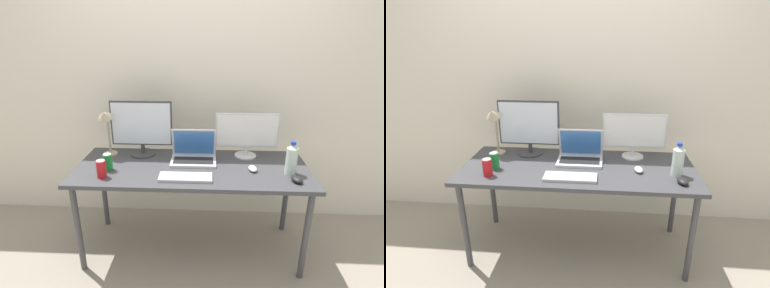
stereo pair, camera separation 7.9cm
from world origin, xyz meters
The scene contains 13 objects.
ground_plane centered at (0.00, 0.00, 0.00)m, with size 16.00×16.00×0.00m, color gray.
wall_back centered at (0.00, 0.59, 1.30)m, with size 7.00×0.08×2.60m, color silver.
work_desk centered at (0.00, 0.00, 0.68)m, with size 1.73×0.69×0.74m.
monitor_left centered at (-0.41, 0.22, 0.97)m, with size 0.49×0.21×0.44m.
monitor_center centered at (0.42, 0.22, 0.94)m, with size 0.49×0.17×0.36m.
laptop_silver centered at (0.01, 0.11, 0.80)m, with size 0.35×0.24×0.25m.
keyboard_main centered at (-0.03, -0.20, 0.75)m, with size 0.37×0.13×0.02m, color #B2B2B7.
mouse_by_keyboard centered at (0.44, -0.05, 0.76)m, with size 0.06×0.10×0.04m, color silver.
mouse_by_laptop centered at (0.72, -0.21, 0.76)m, with size 0.07×0.10×0.04m, color black.
water_bottle centered at (0.70, -0.09, 0.85)m, with size 0.08×0.08×0.24m.
soda_can_near_keyboard centered at (-0.61, -0.09, 0.80)m, with size 0.07×0.07×0.13m.
soda_can_by_laptop centered at (-0.61, -0.21, 0.80)m, with size 0.07×0.07×0.13m.
desk_lamp centered at (-0.68, 0.16, 1.01)m, with size 0.11×0.18×0.41m.
Camera 1 is at (0.10, -2.04, 1.69)m, focal length 28.00 mm.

